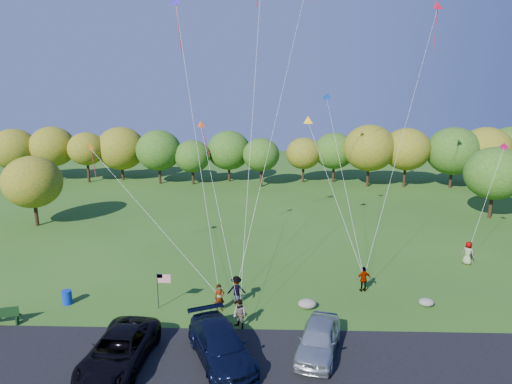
# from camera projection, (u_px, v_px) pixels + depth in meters

# --- Properties ---
(ground) EXTENTS (140.00, 140.00, 0.00)m
(ground) POSITION_uv_depth(u_px,v_px,m) (252.00, 321.00, 27.01)
(ground) COLOR #245117
(ground) RESTS_ON ground
(asphalt_lane) EXTENTS (44.00, 6.00, 0.06)m
(asphalt_lane) POSITION_uv_depth(u_px,v_px,m) (250.00, 361.00, 23.11)
(asphalt_lane) COLOR black
(asphalt_lane) RESTS_ON ground
(treeline) EXTENTS (77.98, 27.67, 8.15)m
(treeline) POSITION_uv_depth(u_px,v_px,m) (265.00, 153.00, 60.91)
(treeline) COLOR #362413
(treeline) RESTS_ON ground
(minivan_dark) EXTENTS (3.18, 6.09, 1.64)m
(minivan_dark) POSITION_uv_depth(u_px,v_px,m) (119.00, 350.00, 22.53)
(minivan_dark) COLOR black
(minivan_dark) RESTS_ON asphalt_lane
(minivan_navy) EXTENTS (4.53, 6.31, 1.70)m
(minivan_navy) POSITION_uv_depth(u_px,v_px,m) (221.00, 345.00, 22.93)
(minivan_navy) COLOR black
(minivan_navy) RESTS_ON asphalt_lane
(minivan_silver) EXTENTS (3.12, 5.14, 1.64)m
(minivan_silver) POSITION_uv_depth(u_px,v_px,m) (318.00, 339.00, 23.53)
(minivan_silver) COLOR #ACB4B8
(minivan_silver) RESTS_ON asphalt_lane
(flyer_a) EXTENTS (0.74, 0.61, 1.75)m
(flyer_a) POSITION_uv_depth(u_px,v_px,m) (219.00, 298.00, 28.03)
(flyer_a) COLOR #4C4C59
(flyer_a) RESTS_ON ground
(flyer_b) EXTENTS (1.08, 1.07, 1.76)m
(flyer_b) POSITION_uv_depth(u_px,v_px,m) (240.00, 314.00, 26.05)
(flyer_b) COLOR #4C4C59
(flyer_b) RESTS_ON ground
(flyer_c) EXTENTS (1.23, 0.75, 1.85)m
(flyer_c) POSITION_uv_depth(u_px,v_px,m) (237.00, 290.00, 28.99)
(flyer_c) COLOR #4C4C59
(flyer_c) RESTS_ON ground
(flyer_d) EXTENTS (1.08, 0.61, 1.75)m
(flyer_d) POSITION_uv_depth(u_px,v_px,m) (364.00, 279.00, 30.72)
(flyer_d) COLOR #4C4C59
(flyer_d) RESTS_ON ground
(flyer_e) EXTENTS (1.04, 1.06, 1.85)m
(flyer_e) POSITION_uv_depth(u_px,v_px,m) (468.00, 253.00, 35.30)
(flyer_e) COLOR #4C4C59
(flyer_e) RESTS_ON ground
(park_bench) EXTENTS (1.93, 0.86, 1.09)m
(park_bench) POSITION_uv_depth(u_px,v_px,m) (1.00, 315.00, 26.50)
(park_bench) COLOR black
(park_bench) RESTS_ON ground
(trash_barrel) EXTENTS (0.61, 0.61, 0.92)m
(trash_barrel) POSITION_uv_depth(u_px,v_px,m) (67.00, 297.00, 29.02)
(trash_barrel) COLOR #0A2AA3
(trash_barrel) RESTS_ON ground
(flag_assembly) EXTENTS (0.86, 0.56, 2.33)m
(flag_assembly) POSITION_uv_depth(u_px,v_px,m) (161.00, 283.00, 28.16)
(flag_assembly) COLOR black
(flag_assembly) RESTS_ON ground
(boulder_near) EXTENTS (1.15, 0.90, 0.58)m
(boulder_near) POSITION_uv_depth(u_px,v_px,m) (307.00, 304.00, 28.54)
(boulder_near) COLOR gray
(boulder_near) RESTS_ON ground
(boulder_far) EXTENTS (0.95, 0.79, 0.50)m
(boulder_far) POSITION_uv_depth(u_px,v_px,m) (426.00, 302.00, 28.82)
(boulder_far) COLOR gray
(boulder_far) RESTS_ON ground
(kites_aloft) EXTENTS (30.83, 10.70, 17.99)m
(kites_aloft) POSITION_uv_depth(u_px,v_px,m) (308.00, 7.00, 35.42)
(kites_aloft) COLOR #FF1C56
(kites_aloft) RESTS_ON ground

